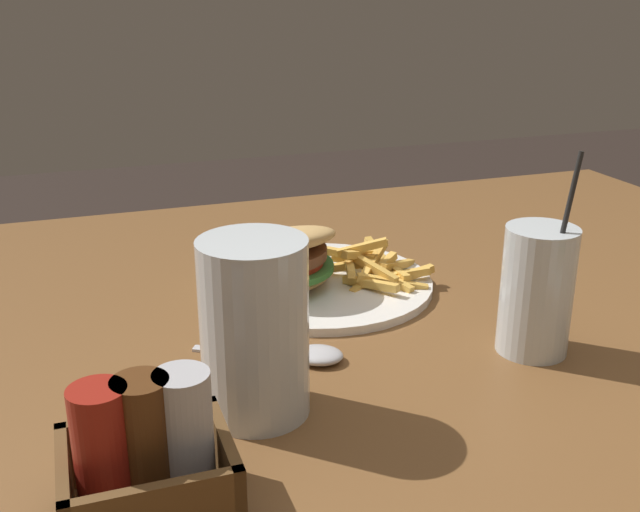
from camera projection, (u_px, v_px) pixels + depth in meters
The scene contains 6 objects.
dining_table at pixel (419, 445), 0.73m from camera, with size 1.35×1.26×0.71m.
meal_plate_near at pixel (303, 269), 0.88m from camera, with size 0.27×0.27×0.10m.
beer_glass at pixel (255, 335), 0.62m from camera, with size 0.09×0.09×0.15m.
juice_glass at pixel (536, 296), 0.73m from camera, with size 0.07×0.07×0.20m.
spoon at pixel (310, 355), 0.73m from camera, with size 0.14×0.10×0.01m.
condiment_caddy at pixel (147, 468), 0.50m from camera, with size 0.11×0.10×0.11m.
Camera 1 is at (0.29, 0.55, 1.05)m, focal length 42.00 mm.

